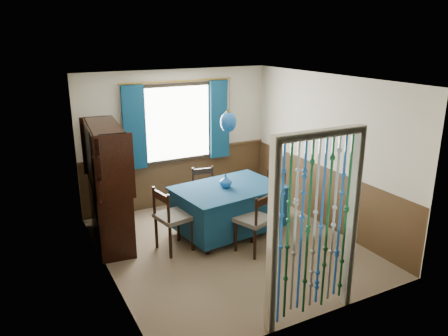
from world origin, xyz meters
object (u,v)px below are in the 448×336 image
vase_table (225,182)px  dining_table (228,207)px  vase_sideboard (106,172)px  chair_left (172,218)px  chair_near (255,220)px  sideboard (109,203)px  pendant_lamp (228,122)px  bowl_shelf (114,166)px  chair_right (271,194)px  chair_far (205,192)px

vase_table → dining_table: bearing=-17.6°
vase_sideboard → chair_left: bearing=-57.9°
chair_near → vase_table: 0.85m
sideboard → pendant_lamp: 2.19m
dining_table → chair_left: size_ratio=1.80×
chair_left → pendant_lamp: size_ratio=1.18×
chair_near → sideboard: size_ratio=0.51×
dining_table → chair_near: size_ratio=1.88×
pendant_lamp → vase_sideboard: pendant_lamp is taller
bowl_shelf → pendant_lamp: bearing=-10.9°
vase_table → vase_sideboard: vase_sideboard is taller
chair_left → bowl_shelf: bearing=-133.6°
chair_right → sideboard: bearing=56.4°
pendant_lamp → vase_table: size_ratio=4.43×
pendant_lamp → bowl_shelf: size_ratio=3.57×
chair_far → chair_left: 1.31m
chair_right → bowl_shelf: size_ratio=3.62×
chair_far → chair_right: bearing=158.2°
chair_near → bowl_shelf: bowl_shelf is taller
vase_table → vase_sideboard: 1.89m
chair_far → sideboard: sideboard is taller
pendant_lamp → vase_table: 0.95m
vase_table → vase_sideboard: bearing=150.1°
dining_table → chair_far: bearing=86.0°
bowl_shelf → vase_sideboard: (0.00, 0.63, -0.27)m
vase_sideboard → pendant_lamp: bearing=-29.6°
chair_left → sideboard: bearing=-144.6°
sideboard → vase_table: sideboard is taller
dining_table → chair_left: 1.01m
pendant_lamp → bowl_shelf: pendant_lamp is taller
chair_near → chair_left: 1.22m
chair_left → chair_right: chair_left is taller
chair_far → chair_near: bearing=102.5°
bowl_shelf → dining_table: bearing=-10.9°
dining_table → chair_left: chair_left is taller
vase_table → vase_sideboard: size_ratio=0.93×
chair_right → sideboard: 2.72m
chair_left → vase_table: size_ratio=5.24×
chair_left → chair_right: size_ratio=1.17×
chair_far → bowl_shelf: (-1.64, -0.44, 0.83)m
chair_left → chair_right: 1.97m
sideboard → vase_sideboard: bearing=86.3°
chair_near → pendant_lamp: (-0.06, 0.74, 1.33)m
dining_table → sideboard: (-1.74, 0.60, 0.18)m
chair_left → bowl_shelf: (-0.67, 0.45, 0.77)m
chair_right → vase_table: size_ratio=4.48×
chair_far → chair_left: bearing=51.6°
chair_right → vase_sideboard: vase_sideboard is taller
chair_far → sideboard: size_ratio=0.47×
chair_near → chair_far: size_ratio=1.07×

